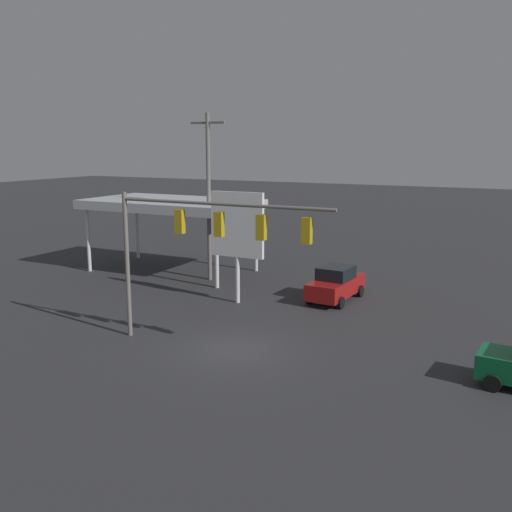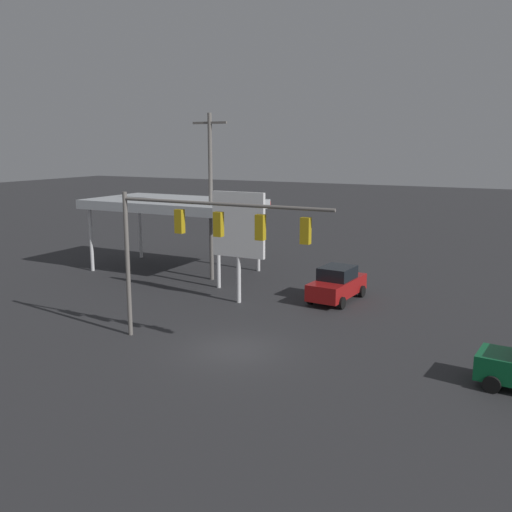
# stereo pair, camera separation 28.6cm
# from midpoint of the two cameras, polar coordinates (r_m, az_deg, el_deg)

# --- Properties ---
(ground_plane) EXTENTS (200.00, 200.00, 0.00)m
(ground_plane) POSITION_cam_midpoint_polar(r_m,az_deg,el_deg) (24.60, -1.85, -9.32)
(ground_plane) COLOR #2D2D30
(traffic_signal_assembly) EXTENTS (9.82, 0.43, 6.55)m
(traffic_signal_assembly) POSITION_cam_midpoint_polar(r_m,az_deg,el_deg) (23.46, -4.95, 2.31)
(traffic_signal_assembly) COLOR slate
(traffic_signal_assembly) RESTS_ON ground
(utility_pole) EXTENTS (2.40, 0.26, 10.47)m
(utility_pole) POSITION_cam_midpoint_polar(r_m,az_deg,el_deg) (36.06, -4.33, 6.23)
(utility_pole) COLOR slate
(utility_pole) RESTS_ON ground
(gas_station_canopy) EXTENTS (11.37, 6.50, 4.92)m
(gas_station_canopy) POSITION_cam_midpoint_polar(r_m,az_deg,el_deg) (38.96, -8.00, 5.10)
(gas_station_canopy) COLOR #B2B7BC
(gas_station_canopy) RESTS_ON ground
(price_sign) EXTENTS (3.11, 0.27, 6.10)m
(price_sign) POSITION_cam_midpoint_polar(r_m,az_deg,el_deg) (30.70, -1.50, 2.89)
(price_sign) COLOR silver
(price_sign) RESTS_ON ground
(sedan_waiting) EXTENTS (2.31, 4.52, 1.93)m
(sedan_waiting) POSITION_cam_midpoint_polar(r_m,az_deg,el_deg) (32.07, 8.36, -2.77)
(sedan_waiting) COLOR maroon
(sedan_waiting) RESTS_ON ground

